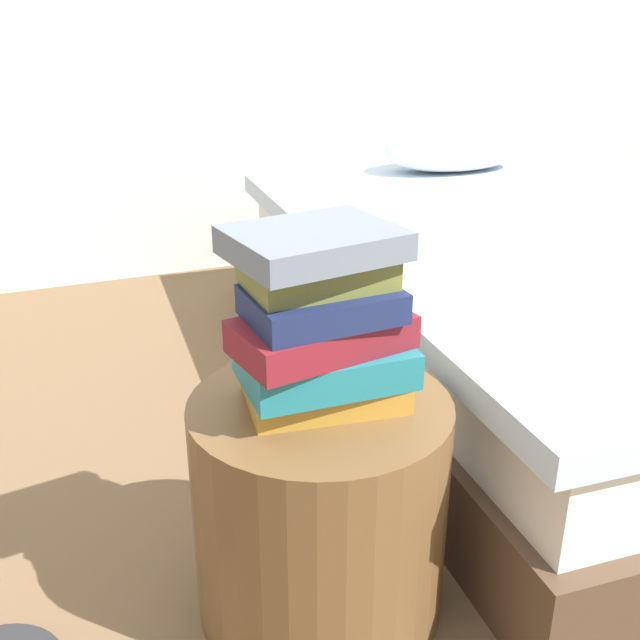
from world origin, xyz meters
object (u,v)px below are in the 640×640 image
(bed, at_px, (571,299))
(book_ochre, at_px, (324,389))
(side_table, at_px, (320,507))
(book_teal, at_px, (325,363))
(book_slate, at_px, (313,242))
(book_olive, at_px, (317,270))
(book_maroon, at_px, (322,334))
(book_navy, at_px, (323,304))

(bed, height_order, book_ochre, bed)
(side_table, distance_m, book_ochre, 0.24)
(book_teal, bearing_deg, book_ochre, 76.43)
(book_slate, bearing_deg, book_olive, 29.01)
(book_ochre, distance_m, book_maroon, 0.11)
(bed, height_order, book_olive, book_olive)
(book_teal, bearing_deg, side_table, -178.32)
(bed, xyz_separation_m, side_table, (-1.05, -0.63, -0.02))
(side_table, relative_size, book_navy, 1.94)
(book_teal, relative_size, book_maroon, 0.97)
(side_table, height_order, book_teal, book_teal)
(side_table, height_order, book_ochre, book_ochre)
(book_ochre, relative_size, book_maroon, 0.92)
(book_navy, distance_m, book_olive, 0.05)
(book_teal, height_order, book_olive, book_olive)
(bed, xyz_separation_m, book_olive, (-1.06, -0.62, 0.43))
(book_teal, distance_m, book_navy, 0.11)
(bed, relative_size, book_ochre, 8.03)
(book_navy, bearing_deg, book_teal, 45.92)
(book_olive, bearing_deg, bed, 27.79)
(book_teal, bearing_deg, book_olive, 130.72)
(book_ochre, distance_m, book_navy, 0.16)
(book_ochre, xyz_separation_m, book_slate, (-0.02, -0.00, 0.26))
(book_navy, xyz_separation_m, book_olive, (-0.00, 0.02, 0.05))
(bed, height_order, book_navy, book_navy)
(side_table, bearing_deg, book_navy, -81.05)
(book_maroon, bearing_deg, side_table, 78.53)
(book_teal, xyz_separation_m, book_maroon, (-0.01, -0.01, 0.06))
(book_olive, bearing_deg, book_maroon, -91.36)
(bed, bearing_deg, book_teal, -145.79)
(book_navy, relative_size, book_olive, 1.05)
(book_teal, bearing_deg, book_navy, -129.32)
(book_ochre, height_order, book_olive, book_olive)
(bed, relative_size, book_navy, 8.89)
(bed, height_order, book_slate, book_slate)
(bed, bearing_deg, book_slate, -146.41)
(bed, distance_m, book_teal, 1.25)
(book_maroon, height_order, book_slate, book_slate)
(side_table, height_order, book_slate, book_slate)
(book_navy, bearing_deg, book_olive, 92.55)
(book_ochre, bearing_deg, book_maroon, -117.62)
(book_teal, bearing_deg, book_maroon, -132.47)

